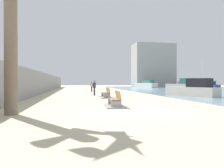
% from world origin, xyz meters
% --- Properties ---
extents(ground_plane, '(120.00, 120.00, 0.00)m').
position_xyz_m(ground_plane, '(0.00, 18.00, 0.00)').
color(ground_plane, beige).
extents(seawall, '(0.80, 64.00, 2.76)m').
position_xyz_m(seawall, '(-7.50, 18.00, 1.38)').
color(seawall, gray).
rests_on(seawall, ground).
extents(palm_tree, '(2.77, 2.77, 7.09)m').
position_xyz_m(palm_tree, '(-5.83, -0.11, 4.89)').
color(palm_tree, '#7A6651').
rests_on(palm_tree, ground).
extents(bench_near, '(1.20, 2.15, 0.98)m').
position_xyz_m(bench_near, '(-0.56, 1.95, 0.23)').
color(bench_near, gray).
rests_on(bench_near, ground).
extents(bench_far, '(1.14, 2.12, 0.98)m').
position_xyz_m(bench_far, '(-0.04, 8.81, 0.23)').
color(bench_far, gray).
rests_on(bench_far, ground).
extents(person_walking, '(0.36, 0.44, 1.69)m').
position_xyz_m(person_walking, '(-0.84, 12.02, 0.99)').
color(person_walking, '#333338').
rests_on(person_walking, ground).
extents(person_standing, '(0.41, 0.39, 1.53)m').
position_xyz_m(person_standing, '(-0.45, 20.45, 0.87)').
color(person_standing, navy).
rests_on(person_standing, ground).
extents(boat_far_right, '(3.98, 7.49, 1.82)m').
position_xyz_m(boat_far_right, '(29.85, 34.82, 0.70)').
color(boat_far_right, '#337060').
rests_on(boat_far_right, water_bay).
extents(boat_nearest, '(3.29, 5.38, 1.57)m').
position_xyz_m(boat_nearest, '(26.49, 41.36, 0.61)').
color(boat_nearest, red).
rests_on(boat_nearest, water_bay).
extents(boat_distant, '(5.13, 6.14, 2.10)m').
position_xyz_m(boat_distant, '(15.70, 21.27, 0.82)').
color(boat_distant, white).
rests_on(boat_distant, water_bay).
extents(boat_far_left, '(3.26, 7.09, 6.15)m').
position_xyz_m(boat_far_left, '(25.12, 29.04, 0.68)').
color(boat_far_left, navy).
rests_on(boat_far_left, water_bay).
extents(boat_mid_bay, '(3.65, 5.53, 1.84)m').
position_xyz_m(boat_mid_bay, '(9.27, 8.85, 0.72)').
color(boat_mid_bay, beige).
rests_on(boat_mid_bay, water_bay).
extents(boat_outer, '(4.25, 7.76, 1.89)m').
position_xyz_m(boat_outer, '(15.65, 40.17, 0.78)').
color(boat_outer, white).
rests_on(boat_outer, water_bay).
extents(harbor_building, '(12.00, 6.00, 12.72)m').
position_xyz_m(harbor_building, '(20.07, 46.00, 6.36)').
color(harbor_building, '#9E9E99').
rests_on(harbor_building, ground).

